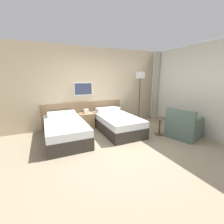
# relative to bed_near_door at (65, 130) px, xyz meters

# --- Properties ---
(ground_plane) EXTENTS (16.00, 16.00, 0.00)m
(ground_plane) POSITION_rel_bed_near_door_xyz_m (1.22, -1.05, -0.27)
(ground_plane) COLOR gray
(wall_headboard) EXTENTS (10.00, 0.10, 2.70)m
(wall_headboard) POSITION_rel_bed_near_door_xyz_m (1.19, 1.02, 1.03)
(wall_headboard) COLOR #C6B28E
(wall_headboard) RESTS_ON ground_plane
(wall_window) EXTENTS (0.21, 4.54, 2.70)m
(wall_window) POSITION_rel_bed_near_door_xyz_m (3.75, -1.17, 1.07)
(wall_window) COLOR white
(wall_window) RESTS_ON ground_plane
(bed_near_door) EXTENTS (1.04, 1.93, 0.65)m
(bed_near_door) POSITION_rel_bed_near_door_xyz_m (0.00, 0.00, 0.00)
(bed_near_door) COLOR #332D28
(bed_near_door) RESTS_ON ground_plane
(bed_near_window) EXTENTS (1.04, 1.93, 0.65)m
(bed_near_window) POSITION_rel_bed_near_door_xyz_m (1.59, 0.00, 0.00)
(bed_near_window) COLOR #332D28
(bed_near_window) RESTS_ON ground_plane
(nightstand) EXTENTS (0.47, 0.41, 0.66)m
(nightstand) POSITION_rel_bed_near_door_xyz_m (0.80, 0.70, 0.00)
(nightstand) COLOR #9E7A51
(nightstand) RESTS_ON ground_plane
(floor_lamp) EXTENTS (0.25, 0.25, 1.90)m
(floor_lamp) POSITION_rel_bed_near_door_xyz_m (2.92, 0.69, 1.35)
(floor_lamp) COLOR black
(floor_lamp) RESTS_ON ground_plane
(side_table) EXTENTS (0.39, 0.39, 0.52)m
(side_table) POSITION_rel_bed_near_door_xyz_m (2.63, -0.82, 0.09)
(side_table) COLOR brown
(side_table) RESTS_ON ground_plane
(armchair) EXTENTS (1.00, 0.99, 0.86)m
(armchair) POSITION_rel_bed_near_door_xyz_m (3.12, -1.27, 0.01)
(armchair) COLOR #4C6056
(armchair) RESTS_ON ground_plane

